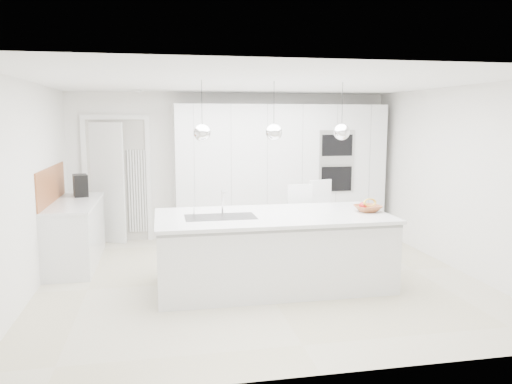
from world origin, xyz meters
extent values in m
plane|color=beige|center=(0.00, 0.00, 0.00)|extent=(5.50, 5.50, 0.00)
plane|color=white|center=(0.00, 2.50, 1.25)|extent=(5.50, 0.00, 5.50)
plane|color=white|center=(-2.75, 0.00, 1.25)|extent=(0.00, 5.00, 5.00)
plane|color=white|center=(0.00, 0.00, 2.50)|extent=(5.50, 5.50, 0.00)
cube|color=silver|center=(0.80, 2.20, 1.15)|extent=(3.60, 0.60, 2.30)
cube|color=white|center=(-2.20, 2.42, 1.00)|extent=(0.76, 0.38, 2.00)
cube|color=silver|center=(-2.45, 1.20, 0.43)|extent=(0.60, 1.80, 0.86)
cube|color=white|center=(-2.45, 1.20, 0.88)|extent=(0.62, 1.82, 0.04)
cube|color=#AA643A|center=(-2.74, 1.20, 1.15)|extent=(0.02, 1.80, 0.50)
cube|color=silver|center=(0.10, -0.30, 0.43)|extent=(2.80, 1.20, 0.86)
cube|color=white|center=(0.10, -0.25, 0.88)|extent=(2.84, 1.40, 0.04)
cylinder|color=white|center=(-0.50, -0.10, 1.05)|extent=(0.02, 0.02, 0.30)
sphere|color=white|center=(-0.75, -0.30, 1.90)|extent=(0.20, 0.20, 0.20)
sphere|color=white|center=(0.10, -0.30, 1.90)|extent=(0.20, 0.20, 0.20)
sphere|color=white|center=(0.95, -0.30, 1.90)|extent=(0.20, 0.20, 0.20)
imported|color=#AA643A|center=(1.32, -0.31, 0.94)|extent=(0.37, 0.37, 0.08)
cube|color=black|center=(-2.43, 1.72, 1.06)|extent=(0.26, 0.35, 0.33)
sphere|color=red|center=(1.26, -0.26, 0.97)|extent=(0.09, 0.09, 0.09)
sphere|color=red|center=(1.27, -0.29, 0.97)|extent=(0.08, 0.08, 0.08)
torus|color=gold|center=(1.34, -0.31, 1.02)|extent=(0.24, 0.17, 0.21)
camera|label=1|loc=(-1.24, -6.11, 2.06)|focal=35.00mm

